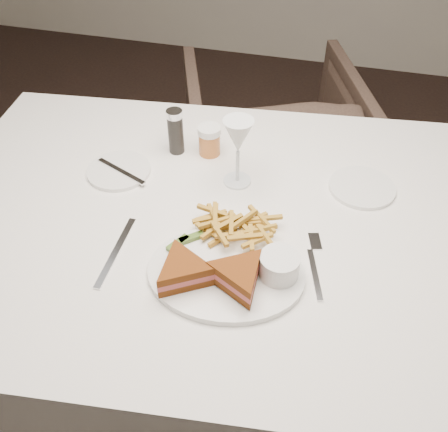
% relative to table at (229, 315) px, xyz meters
% --- Properties ---
extents(ground, '(5.00, 5.00, 0.00)m').
position_rel_table_xyz_m(ground, '(0.10, -0.10, -0.38)').
color(ground, black).
rests_on(ground, ground).
extents(table, '(1.52, 1.11, 0.75)m').
position_rel_table_xyz_m(table, '(0.00, 0.00, 0.00)').
color(table, white).
rests_on(table, ground).
extents(chair_far, '(0.85, 0.83, 0.69)m').
position_rel_table_xyz_m(chair_far, '(-0.06, 0.94, -0.03)').
color(chair_far, '#433229').
rests_on(chair_far, ground).
extents(table_setting, '(0.76, 0.57, 0.18)m').
position_rel_table_xyz_m(table_setting, '(0.01, -0.06, 0.41)').
color(table_setting, white).
rests_on(table_setting, table).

